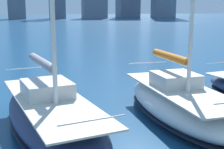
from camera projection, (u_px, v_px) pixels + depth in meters
name	position (u px, v px, depth m)	size (l,w,h in m)	color
sailboat_orange	(180.00, 102.00, 12.94)	(3.19, 8.09, 12.80)	white
sailboat_grey	(51.00, 115.00, 11.38)	(3.86, 8.86, 9.62)	navy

